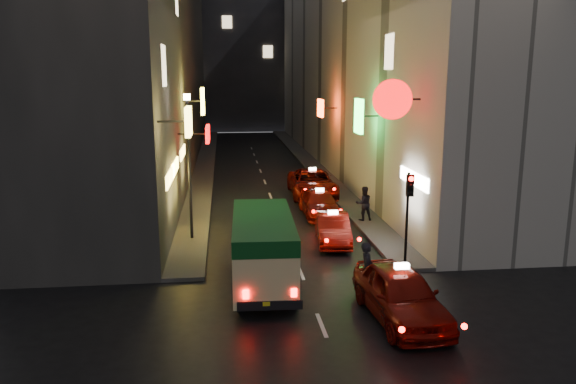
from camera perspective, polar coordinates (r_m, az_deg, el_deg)
name	(u,v)px	position (r m, az deg, el deg)	size (l,w,h in m)	color
building_left	(152,50)	(45.33, -13.64, 13.83)	(7.58, 52.00, 18.00)	#3A3735
building_right	(357,51)	(46.27, 7.05, 14.02)	(7.91, 52.00, 18.00)	#A9A59B
building_far	(242,45)	(77.13, -4.67, 14.63)	(30.00, 10.00, 22.00)	#38373D
sidewalk_left	(205,165)	(45.56, -8.41, 2.75)	(1.50, 52.00, 0.15)	#423F3D
sidewalk_right	(310,163)	(46.07, 2.23, 2.97)	(1.50, 52.00, 0.15)	#423F3D
minibus	(263,243)	(19.16, -2.57, -5.19)	(2.20, 5.78, 2.46)	beige
taxi_near	(401,290)	(17.16, 11.39, -9.73)	(2.78, 5.92, 2.00)	#680C06
taxi_second	(333,226)	(24.32, 4.57, -3.50)	(2.39, 4.84, 1.66)	#680C06
taxi_third	(320,202)	(28.95, 3.23, -0.99)	(2.00, 4.71, 1.66)	#680C06
taxi_far	(312,181)	(33.61, 2.50, 1.11)	(2.47, 5.80, 2.00)	#680C06
pedestrian_crossing	(367,266)	(18.68, 8.05, -7.42)	(0.68, 0.44, 2.07)	black
pedestrian_sidewalk	(364,201)	(27.65, 7.71, -0.93)	(0.72, 0.45, 1.91)	black
traffic_light	(409,199)	(21.06, 12.18, -0.70)	(0.26, 0.43, 3.50)	black
lamp_post	(189,157)	(24.27, -10.03, 3.52)	(0.28, 0.28, 6.22)	black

